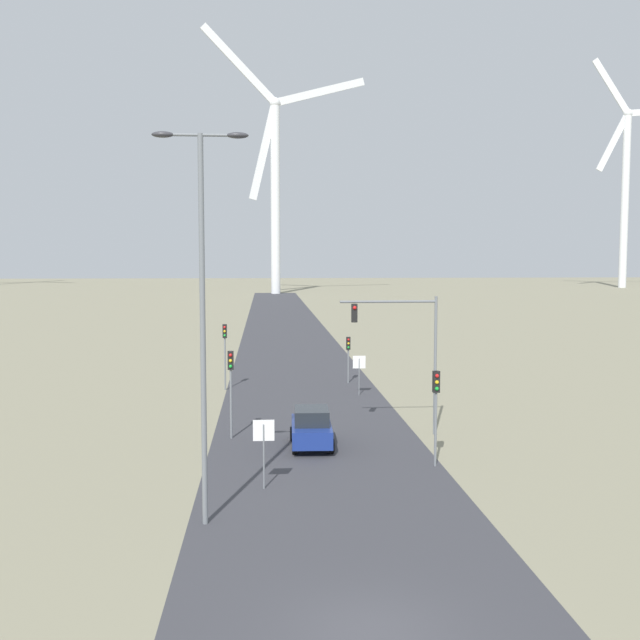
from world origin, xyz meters
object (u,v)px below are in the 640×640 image
(stop_sign_far, at_px, (359,368))
(traffic_light_post_mid_right, at_px, (348,349))
(stop_sign_near, at_px, (264,441))
(traffic_light_post_mid_left, at_px, (225,342))
(traffic_light_post_near_right, at_px, (436,397))
(car_approaching, at_px, (311,427))
(wind_turbine_left, at_px, (275,174))
(traffic_light_post_near_left, at_px, (231,375))
(wind_turbine_center, at_px, (625,183))
(traffic_light_mast_overhead, at_px, (404,337))
(streetlamp, at_px, (202,291))

(stop_sign_far, distance_m, traffic_light_post_mid_right, 4.72)
(stop_sign_near, distance_m, stop_sign_far, 19.84)
(traffic_light_post_mid_left, distance_m, traffic_light_post_mid_right, 8.72)
(traffic_light_post_near_right, relative_size, traffic_light_post_mid_left, 0.93)
(traffic_light_post_mid_right, bearing_deg, car_approaching, -101.85)
(traffic_light_post_near_right, relative_size, wind_turbine_left, 0.07)
(traffic_light_post_near_left, relative_size, traffic_light_post_mid_left, 0.98)
(traffic_light_post_mid_left, bearing_deg, wind_turbine_center, 56.58)
(stop_sign_far, height_order, traffic_light_post_near_left, traffic_light_post_near_left)
(traffic_light_post_near_right, distance_m, wind_turbine_center, 205.26)
(traffic_light_post_near_left, height_order, traffic_light_post_mid_left, traffic_light_post_mid_left)
(traffic_light_post_mid_left, xyz_separation_m, car_approaching, (4.77, -15.30, -2.27))
(traffic_light_post_mid_left, bearing_deg, traffic_light_mast_overhead, -54.49)
(traffic_light_post_mid_left, height_order, traffic_light_post_mid_right, traffic_light_post_mid_left)
(traffic_light_post_near_right, relative_size, car_approaching, 0.97)
(traffic_light_post_near_right, height_order, traffic_light_post_mid_right, traffic_light_post_near_right)
(stop_sign_far, xyz_separation_m, car_approaching, (-3.83, -12.75, -0.86))
(streetlamp, bearing_deg, traffic_light_post_mid_left, 91.51)
(stop_sign_far, height_order, car_approaching, stop_sign_far)
(traffic_light_post_mid_right, distance_m, wind_turbine_center, 187.95)
(wind_turbine_left, height_order, wind_turbine_center, wind_turbine_center)
(traffic_light_post_mid_right, bearing_deg, traffic_light_mast_overhead, -86.15)
(traffic_light_mast_overhead, bearing_deg, wind_turbine_left, 91.68)
(traffic_light_post_near_right, bearing_deg, stop_sign_near, -160.39)
(traffic_light_post_mid_right, relative_size, wind_turbine_left, 0.05)
(traffic_light_post_near_right, xyz_separation_m, wind_turbine_center, (96.12, 179.34, 27.07))
(stop_sign_near, xyz_separation_m, wind_turbine_center, (103.29, 181.89, 28.16))
(wind_turbine_left, bearing_deg, traffic_light_post_mid_right, -88.58)
(stop_sign_near, distance_m, traffic_light_post_near_right, 7.69)
(stop_sign_far, bearing_deg, traffic_light_post_mid_right, 92.12)
(traffic_light_mast_overhead, bearing_deg, car_approaching, -156.45)
(wind_turbine_center, bearing_deg, stop_sign_near, -119.59)
(traffic_light_post_mid_left, bearing_deg, traffic_light_post_near_left, -85.75)
(stop_sign_far, bearing_deg, car_approaching, -106.71)
(stop_sign_far, distance_m, wind_turbine_center, 191.90)
(traffic_light_post_mid_left, bearing_deg, traffic_light_post_mid_right, 14.18)
(stop_sign_near, relative_size, wind_turbine_center, 0.04)
(stop_sign_near, bearing_deg, streetlamp, -118.18)
(streetlamp, bearing_deg, traffic_light_mast_overhead, 53.28)
(stop_sign_far, height_order, traffic_light_post_mid_left, traffic_light_post_mid_left)
(streetlamp, distance_m, stop_sign_far, 24.58)
(traffic_light_post_near_left, bearing_deg, traffic_light_mast_overhead, 1.02)
(traffic_light_post_mid_left, bearing_deg, stop_sign_near, -83.13)
(stop_sign_near, distance_m, traffic_light_post_near_left, 8.30)
(traffic_light_post_mid_right, relative_size, wind_turbine_center, 0.05)
(traffic_light_post_mid_left, relative_size, wind_turbine_left, 0.07)
(traffic_light_post_near_left, bearing_deg, car_approaching, -26.67)
(stop_sign_near, bearing_deg, stop_sign_far, 72.37)
(wind_turbine_left, bearing_deg, traffic_light_post_mid_left, -92.27)
(stop_sign_far, xyz_separation_m, traffic_light_mast_overhead, (0.86, -10.71, 3.08))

